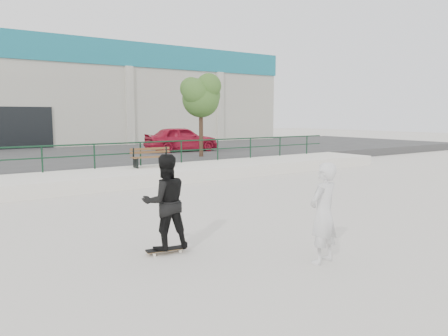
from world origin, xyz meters
TOP-DOWN VIEW (x-y plane):
  - ground at (0.00, 0.00)m, footprint 120.00×120.00m
  - ledge at (0.00, 9.50)m, footprint 30.00×3.00m
  - parking_strip at (0.00, 18.00)m, footprint 60.00×14.00m
  - railing at (-0.00, 10.80)m, footprint 28.00×0.06m
  - bench_right at (3.22, 10.13)m, footprint 1.79×0.62m
  - tree at (7.36, 12.87)m, footprint 2.41×2.14m
  - red_car at (8.12, 16.40)m, footprint 4.54×2.22m
  - skateboard at (-0.91, 0.78)m, footprint 0.80×0.33m
  - standing_skater at (-0.91, 0.78)m, footprint 1.00×0.84m
  - seated_skater at (1.19, -1.32)m, footprint 0.74×0.56m

SIDE VIEW (x-z plane):
  - ground at x=0.00m, z-range 0.00..0.00m
  - skateboard at x=-0.91m, z-range 0.03..0.12m
  - ledge at x=0.00m, z-range 0.00..0.50m
  - parking_strip at x=0.00m, z-range 0.00..0.50m
  - bench_right at x=3.22m, z-range 0.50..1.31m
  - seated_skater at x=1.19m, z-range 0.00..1.84m
  - standing_skater at x=-0.91m, z-range 0.09..1.93m
  - railing at x=0.00m, z-range 0.73..1.76m
  - red_car at x=8.12m, z-range 0.50..1.99m
  - tree at x=7.36m, z-range 1.57..5.86m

